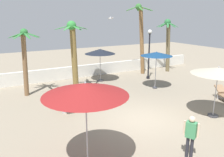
# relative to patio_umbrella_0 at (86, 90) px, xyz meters

# --- Properties ---
(ground_plane) EXTENTS (56.00, 56.00, 0.00)m
(ground_plane) POSITION_rel_patio_umbrella_0_xyz_m (4.03, 2.09, -2.84)
(ground_plane) COLOR gray
(boundary_wall) EXTENTS (25.20, 0.30, 1.03)m
(boundary_wall) POSITION_rel_patio_umbrella_0_xyz_m (4.03, 11.85, -2.32)
(boundary_wall) COLOR silver
(boundary_wall) RESTS_ON ground_plane
(patio_umbrella_0) EXTENTS (2.85, 2.85, 3.11)m
(patio_umbrella_0) POSITION_rel_patio_umbrella_0_xyz_m (0.00, 0.00, 0.00)
(patio_umbrella_0) COLOR #333338
(patio_umbrella_0) RESTS_ON ground_plane
(patio_umbrella_1) EXTENTS (2.70, 2.70, 2.71)m
(patio_umbrella_1) POSITION_rel_patio_umbrella_0_xyz_m (7.50, 0.69, -0.37)
(patio_umbrella_1) COLOR #333338
(patio_umbrella_1) RESTS_ON ground_plane
(patio_umbrella_2) EXTENTS (2.27, 2.27, 2.76)m
(patio_umbrella_2) POSITION_rel_patio_umbrella_0_xyz_m (8.00, 6.12, -0.30)
(patio_umbrella_2) COLOR #333338
(patio_umbrella_2) RESTS_ON ground_plane
(patio_umbrella_3) EXTENTS (2.46, 2.46, 2.70)m
(patio_umbrella_3) POSITION_rel_patio_umbrella_0_xyz_m (5.35, 9.87, -0.41)
(patio_umbrella_3) COLOR #333338
(patio_umbrella_3) RESTS_ON ground_plane
(palm_tree_0) EXTENTS (2.00, 2.00, 4.42)m
(palm_tree_0) POSITION_rel_patio_umbrella_0_xyz_m (-0.47, 9.02, -0.03)
(palm_tree_0) COLOR brown
(palm_tree_0) RESTS_ON ground_plane
(palm_tree_1) EXTENTS (2.77, 2.66, 6.23)m
(palm_tree_1) POSITION_rel_patio_umbrella_0_xyz_m (9.62, 10.31, 0.94)
(palm_tree_1) COLOR brown
(palm_tree_1) RESTS_ON ground_plane
(palm_tree_2) EXTENTS (2.21, 2.21, 4.88)m
(palm_tree_2) POSITION_rel_patio_umbrella_0_xyz_m (2.62, 8.41, 0.15)
(palm_tree_2) COLOR brown
(palm_tree_2) RESTS_ON ground_plane
(palm_tree_3) EXTENTS (2.08, 2.08, 4.94)m
(palm_tree_3) POSITION_rel_patio_umbrella_0_xyz_m (12.44, 9.90, 0.23)
(palm_tree_3) COLOR brown
(palm_tree_3) RESTS_ON ground_plane
(lamp_post_0) EXTENTS (0.34, 0.34, 4.12)m
(lamp_post_0) POSITION_rel_patio_umbrella_0_xyz_m (9.24, 8.57, -0.44)
(lamp_post_0) COLOR black
(lamp_post_0) RESTS_ON ground_plane
(lounge_chair_1) EXTENTS (0.76, 1.92, 0.83)m
(lounge_chair_1) POSITION_rel_patio_umbrella_0_xyz_m (0.91, 5.29, -2.44)
(lounge_chair_1) COLOR #B7B7BC
(lounge_chair_1) RESTS_ON ground_plane
(guest_0) EXTENTS (0.38, 0.50, 1.68)m
(guest_0) POSITION_rel_patio_umbrella_0_xyz_m (3.51, -1.37, -1.81)
(guest_0) COLOR #26262D
(guest_0) RESTS_ON ground_plane
(seagull_2) EXTENTS (0.39, 1.22, 0.20)m
(seagull_2) POSITION_rel_patio_umbrella_0_xyz_m (7.38, 11.77, 2.18)
(seagull_2) COLOR white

